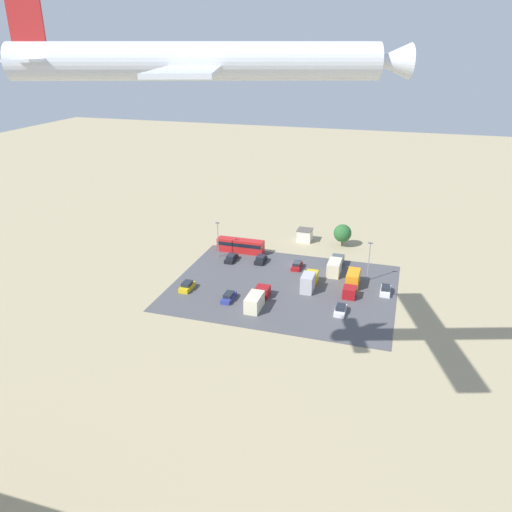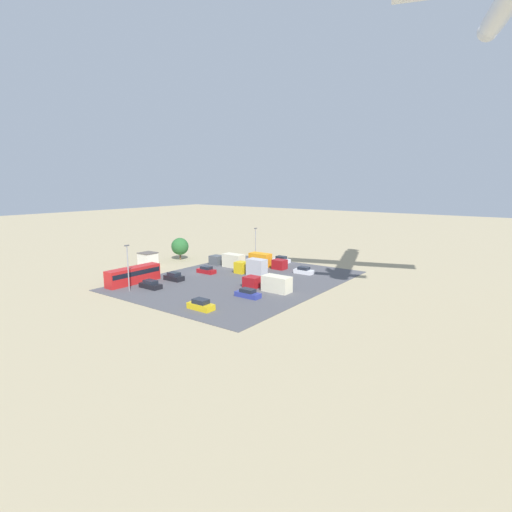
% 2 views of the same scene
% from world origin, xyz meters
% --- Properties ---
extents(ground_plane, '(400.00, 400.00, 0.00)m').
position_xyz_m(ground_plane, '(0.00, 0.00, 0.00)').
color(ground_plane, tan).
extents(parking_lot_surface, '(44.34, 34.64, 0.08)m').
position_xyz_m(parking_lot_surface, '(0.00, 11.21, 0.04)').
color(parking_lot_surface, '#4C4C51').
rests_on(parking_lot_surface, ground).
extents(shed_building, '(3.64, 3.73, 3.06)m').
position_xyz_m(shed_building, '(1.33, -15.55, 1.54)').
color(shed_building, silver).
rests_on(shed_building, ground).
extents(bus, '(11.13, 2.47, 3.17)m').
position_xyz_m(bus, '(14.21, -3.79, 1.79)').
color(bus, red).
rests_on(bus, ground).
extents(parked_car_0, '(1.93, 4.47, 1.50)m').
position_xyz_m(parked_car_0, '(14.59, 1.70, 0.70)').
color(parked_car_0, black).
rests_on(parked_car_0, ground).
extents(parked_car_1, '(1.93, 4.29, 1.62)m').
position_xyz_m(parked_car_1, '(18.14, 17.90, 0.76)').
color(parked_car_1, gold).
rests_on(parked_car_1, ground).
extents(parked_car_2, '(1.92, 4.22, 1.56)m').
position_xyz_m(parked_car_2, '(-19.90, 7.96, 0.73)').
color(parked_car_2, silver).
rests_on(parked_car_2, ground).
extents(parked_car_3, '(1.91, 4.09, 1.47)m').
position_xyz_m(parked_car_3, '(-12.56, 18.40, 0.69)').
color(parked_car_3, silver).
rests_on(parked_car_3, ground).
extents(parked_car_4, '(1.86, 4.19, 1.49)m').
position_xyz_m(parked_car_4, '(-0.58, 1.36, 0.70)').
color(parked_car_4, maroon).
rests_on(parked_car_4, ground).
extents(parked_car_5, '(2.00, 4.10, 1.62)m').
position_xyz_m(parked_car_5, '(7.93, 0.63, 0.76)').
color(parked_car_5, black).
rests_on(parked_car_5, ground).
extents(parked_car_6, '(1.80, 4.52, 1.47)m').
position_xyz_m(parked_car_6, '(8.66, 19.67, 0.69)').
color(parked_car_6, navy).
rests_on(parked_car_6, ground).
extents(parked_truck_0, '(2.59, 9.37, 2.84)m').
position_xyz_m(parked_truck_0, '(2.89, 20.17, 1.38)').
color(parked_truck_0, maroon).
rests_on(parked_truck_0, ground).
extents(parked_truck_1, '(2.44, 9.29, 3.05)m').
position_xyz_m(parked_truck_1, '(-13.30, 7.94, 1.47)').
color(parked_truck_1, maroon).
rests_on(parked_truck_1, ground).
extents(parked_truck_2, '(2.35, 7.26, 3.51)m').
position_xyz_m(parked_truck_2, '(-5.02, 10.32, 1.69)').
color(parked_truck_2, gold).
rests_on(parked_truck_2, ground).
extents(parked_truck_3, '(2.58, 9.08, 3.02)m').
position_xyz_m(parked_truck_3, '(-8.81, 0.64, 1.46)').
color(parked_truck_3, '#4C5156').
rests_on(parked_truck_3, ground).
extents(tree_near_shed, '(4.30, 4.30, 5.55)m').
position_xyz_m(tree_near_shed, '(-8.07, -14.71, 3.40)').
color(tree_near_shed, brown).
rests_on(tree_near_shed, ground).
extents(light_pole_lot_centre, '(0.90, 0.28, 8.35)m').
position_xyz_m(light_pole_lot_centre, '(18.24, 0.35, 4.68)').
color(light_pole_lot_centre, gray).
rests_on(light_pole_lot_centre, ground).
extents(light_pole_lot_edge, '(0.90, 0.28, 8.45)m').
position_xyz_m(light_pole_lot_edge, '(-15.89, 3.17, 4.74)').
color(light_pole_lot_edge, gray).
rests_on(light_pole_lot_edge, ground).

